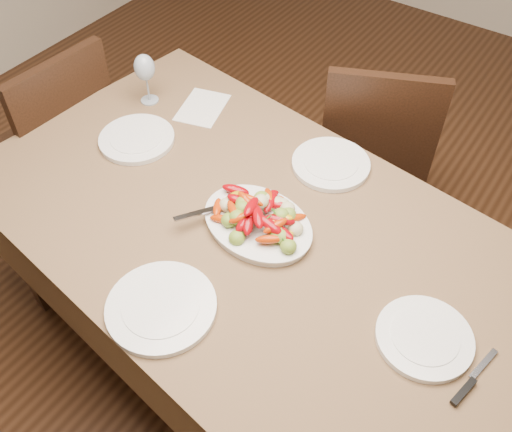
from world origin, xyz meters
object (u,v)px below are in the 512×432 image
object	(u,v)px
chair_far	(372,147)
plate_right	(424,338)
plate_near	(161,307)
wine_glass	(146,77)
dining_table	(256,302)
plate_far	(331,164)
plate_left	(137,139)
serving_platter	(258,225)
chair_left	(52,145)

from	to	relation	value
chair_far	plate_right	distance (m)	1.12
plate_near	wine_glass	distance (m)	0.94
dining_table	plate_far	distance (m)	0.54
dining_table	plate_right	xyz separation A→B (m)	(0.56, -0.06, 0.39)
dining_table	plate_left	distance (m)	0.70
plate_left	wine_glass	size ratio (longest dim) A/B	1.27
dining_table	serving_platter	xyz separation A→B (m)	(-0.00, 0.01, 0.39)
plate_near	wine_glass	size ratio (longest dim) A/B	1.43
serving_platter	plate_near	world-z (taller)	serving_platter
plate_right	plate_near	xyz separation A→B (m)	(-0.61, -0.31, 0.00)
chair_left	serving_platter	world-z (taller)	chair_left
plate_near	plate_far	bearing A→B (deg)	83.30
serving_platter	dining_table	bearing A→B (deg)	-84.22
chair_far	plate_near	size ratio (longest dim) A/B	3.23
wine_glass	plate_far	bearing A→B (deg)	5.71
dining_table	wine_glass	size ratio (longest dim) A/B	8.98
chair_left	plate_near	size ratio (longest dim) A/B	3.23
chair_far	plate_right	xyz separation A→B (m)	(0.57, -0.92, 0.29)
serving_platter	plate_far	size ratio (longest dim) A/B	1.33
dining_table	wine_glass	bearing A→B (deg)	156.68
wine_glass	plate_left	bearing A→B (deg)	-58.73
plate_far	plate_right	bearing A→B (deg)	-39.73
plate_left	wine_glass	bearing A→B (deg)	121.27
dining_table	plate_right	bearing A→B (deg)	-6.04
chair_far	plate_left	size ratio (longest dim) A/B	3.66
chair_left	wine_glass	bearing A→B (deg)	118.64
plate_right	wine_glass	bearing A→B (deg)	164.06
plate_left	wine_glass	world-z (taller)	wine_glass
dining_table	plate_near	bearing A→B (deg)	-97.00
chair_far	plate_left	bearing A→B (deg)	28.61
serving_platter	plate_left	world-z (taller)	serving_platter
plate_far	plate_near	size ratio (longest dim) A/B	0.88
chair_far	plate_far	distance (m)	0.57
serving_platter	wine_glass	xyz separation A→B (m)	(-0.69, 0.29, 0.09)
chair_left	plate_left	xyz separation A→B (m)	(0.54, 0.00, 0.29)
chair_far	plate_right	size ratio (longest dim) A/B	3.85
serving_platter	plate_right	xyz separation A→B (m)	(0.56, -0.07, -0.00)
dining_table	serving_platter	world-z (taller)	serving_platter
plate_left	plate_far	xyz separation A→B (m)	(0.61, 0.27, 0.00)
plate_right	chair_far	bearing A→B (deg)	121.68
chair_far	plate_right	bearing A→B (deg)	97.03
plate_left	plate_near	bearing A→B (deg)	-41.82
chair_far	plate_far	bearing A→B (deg)	70.90
serving_platter	wine_glass	world-z (taller)	wine_glass
chair_left	chair_far	bearing A→B (deg)	127.77
serving_platter	plate_far	distance (m)	0.36
chair_far	serving_platter	size ratio (longest dim) A/B	2.76
plate_right	wine_glass	xyz separation A→B (m)	(-1.25, 0.36, 0.09)
plate_near	wine_glass	bearing A→B (deg)	134.01
dining_table	plate_near	xyz separation A→B (m)	(-0.05, -0.37, 0.39)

